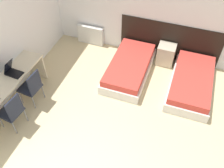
{
  "coord_description": "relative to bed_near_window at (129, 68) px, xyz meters",
  "views": [
    {
      "loc": [
        1.26,
        -1.11,
        4.42
      ],
      "look_at": [
        0.0,
        2.41,
        0.55
      ],
      "focal_mm": 40.0,
      "sensor_mm": 36.0,
      "label": 1
    }
  ],
  "objects": [
    {
      "name": "chair_near_notebook",
      "position": [
        -1.74,
        -2.31,
        0.3
      ],
      "size": [
        0.45,
        0.45,
        0.89
      ],
      "rotation": [
        0.0,
        0.0,
        -0.11
      ],
      "color": "black",
      "rests_on": "ground_plane"
    },
    {
      "name": "headboard_panel",
      "position": [
        0.77,
        0.96,
        0.33
      ],
      "size": [
        2.6,
        0.03,
        1.06
      ],
      "color": "black",
      "rests_on": "ground_plane"
    },
    {
      "name": "wall_left",
      "position": [
        -2.41,
        -1.22,
        1.15
      ],
      "size": [
        0.05,
        5.38,
        2.7
      ],
      "color": "white",
      "rests_on": "ground_plane"
    },
    {
      "name": "radiator",
      "position": [
        -1.43,
        0.88,
        0.08
      ],
      "size": [
        0.76,
        0.12,
        0.55
      ],
      "color": "silver",
      "rests_on": "ground_plane"
    },
    {
      "name": "desk",
      "position": [
        -2.12,
        -1.95,
        0.4
      ],
      "size": [
        0.52,
        2.23,
        0.75
      ],
      "color": "beige",
      "rests_on": "ground_plane"
    },
    {
      "name": "nightstand",
      "position": [
        0.77,
        0.73,
        0.08
      ],
      "size": [
        0.44,
        0.39,
        0.56
      ],
      "color": "beige",
      "rests_on": "ground_plane"
    },
    {
      "name": "bed_near_door",
      "position": [
        1.54,
        0.0,
        0.0
      ],
      "size": [
        0.96,
        1.86,
        0.41
      ],
      "color": "silver",
      "rests_on": "ground_plane"
    },
    {
      "name": "bed_near_window",
      "position": [
        0.0,
        0.0,
        0.0
      ],
      "size": [
        0.96,
        1.86,
        0.41
      ],
      "color": "silver",
      "rests_on": "ground_plane"
    },
    {
      "name": "chair_near_laptop",
      "position": [
        -1.74,
        -1.6,
        0.3
      ],
      "size": [
        0.45,
        0.45,
        0.89
      ],
      "rotation": [
        0.0,
        0.0,
        -0.09
      ],
      "color": "black",
      "rests_on": "ground_plane"
    },
    {
      "name": "laptop",
      "position": [
        -2.13,
        -1.6,
        0.63
      ],
      "size": [
        0.37,
        0.25,
        0.34
      ],
      "rotation": [
        0.0,
        0.0,
        -0.07
      ],
      "color": "black",
      "rests_on": "desk"
    },
    {
      "name": "wall_back",
      "position": [
        -0.1,
        1.0,
        1.15
      ],
      "size": [
        5.56,
        0.05,
        2.7
      ],
      "color": "white",
      "rests_on": "ground_plane"
    }
  ]
}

